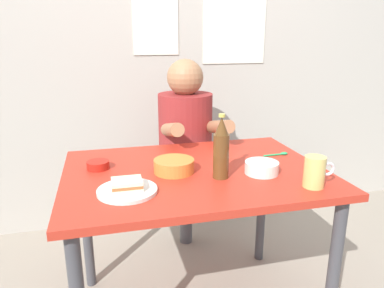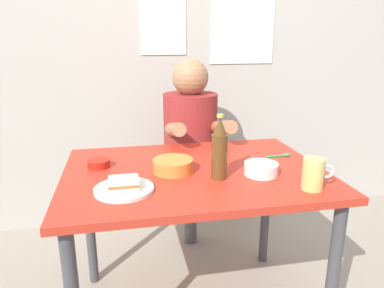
{
  "view_description": "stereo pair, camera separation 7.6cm",
  "coord_description": "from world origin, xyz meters",
  "px_view_note": "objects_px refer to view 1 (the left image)",
  "views": [
    {
      "loc": [
        -0.36,
        -1.4,
        1.28
      ],
      "look_at": [
        0.0,
        0.05,
        0.84
      ],
      "focal_mm": 33.68,
      "sensor_mm": 36.0,
      "label": 1
    },
    {
      "loc": [
        -0.29,
        -1.42,
        1.28
      ],
      "look_at": [
        0.0,
        0.05,
        0.84
      ],
      "focal_mm": 33.68,
      "sensor_mm": 36.0,
      "label": 2
    }
  ],
  "objects_px": {
    "stool": "(186,192)",
    "sambal_bowl_red": "(98,165)",
    "person_seated": "(186,128)",
    "beer_mug": "(315,172)",
    "plate_orange": "(127,191)",
    "sandwich": "(127,184)",
    "beer_bottle": "(221,149)",
    "dining_table": "(195,190)"
  },
  "relations": [
    {
      "from": "beer_bottle",
      "to": "sandwich",
      "type": "bearing_deg",
      "value": -171.29
    },
    {
      "from": "stool",
      "to": "sambal_bowl_red",
      "type": "bearing_deg",
      "value": -134.37
    },
    {
      "from": "stool",
      "to": "plate_orange",
      "type": "distance_m",
      "value": 0.98
    },
    {
      "from": "beer_mug",
      "to": "beer_bottle",
      "type": "distance_m",
      "value": 0.36
    },
    {
      "from": "person_seated",
      "to": "sandwich",
      "type": "bearing_deg",
      "value": -117.13
    },
    {
      "from": "beer_mug",
      "to": "plate_orange",
      "type": "bearing_deg",
      "value": 170.35
    },
    {
      "from": "sandwich",
      "to": "beer_mug",
      "type": "bearing_deg",
      "value": -9.65
    },
    {
      "from": "sandwich",
      "to": "beer_mug",
      "type": "height_order",
      "value": "beer_mug"
    },
    {
      "from": "sambal_bowl_red",
      "to": "dining_table",
      "type": "bearing_deg",
      "value": -15.47
    },
    {
      "from": "stool",
      "to": "person_seated",
      "type": "distance_m",
      "value": 0.42
    },
    {
      "from": "sandwich",
      "to": "sambal_bowl_red",
      "type": "distance_m",
      "value": 0.3
    },
    {
      "from": "beer_mug",
      "to": "beer_bottle",
      "type": "relative_size",
      "value": 0.48
    },
    {
      "from": "dining_table",
      "to": "stool",
      "type": "distance_m",
      "value": 0.7
    },
    {
      "from": "dining_table",
      "to": "sandwich",
      "type": "xyz_separation_m",
      "value": [
        -0.3,
        -0.17,
        0.13
      ]
    },
    {
      "from": "beer_mug",
      "to": "sambal_bowl_red",
      "type": "height_order",
      "value": "beer_mug"
    },
    {
      "from": "stool",
      "to": "beer_mug",
      "type": "distance_m",
      "value": 1.06
    },
    {
      "from": "dining_table",
      "to": "beer_mug",
      "type": "relative_size",
      "value": 8.73
    },
    {
      "from": "person_seated",
      "to": "plate_orange",
      "type": "relative_size",
      "value": 3.27
    },
    {
      "from": "dining_table",
      "to": "beer_bottle",
      "type": "xyz_separation_m",
      "value": [
        0.08,
        -0.11,
        0.21
      ]
    },
    {
      "from": "sandwich",
      "to": "person_seated",
      "type": "bearing_deg",
      "value": 62.87
    },
    {
      "from": "sandwich",
      "to": "plate_orange",
      "type": "bearing_deg",
      "value": -90.0
    },
    {
      "from": "stool",
      "to": "sandwich",
      "type": "relative_size",
      "value": 4.09
    },
    {
      "from": "stool",
      "to": "sambal_bowl_red",
      "type": "xyz_separation_m",
      "value": [
        -0.51,
        -0.52,
        0.41
      ]
    },
    {
      "from": "stool",
      "to": "person_seated",
      "type": "height_order",
      "value": "person_seated"
    },
    {
      "from": "beer_bottle",
      "to": "dining_table",
      "type": "bearing_deg",
      "value": 124.82
    },
    {
      "from": "plate_orange",
      "to": "sandwich",
      "type": "xyz_separation_m",
      "value": [
        0.0,
        0.0,
        0.02
      ]
    },
    {
      "from": "stool",
      "to": "beer_bottle",
      "type": "height_order",
      "value": "beer_bottle"
    },
    {
      "from": "dining_table",
      "to": "person_seated",
      "type": "distance_m",
      "value": 0.64
    },
    {
      "from": "person_seated",
      "to": "plate_orange",
      "type": "distance_m",
      "value": 0.89
    },
    {
      "from": "dining_table",
      "to": "stool",
      "type": "bearing_deg",
      "value": 80.55
    },
    {
      "from": "dining_table",
      "to": "sandwich",
      "type": "relative_size",
      "value": 10.0
    },
    {
      "from": "dining_table",
      "to": "person_seated",
      "type": "relative_size",
      "value": 1.53
    },
    {
      "from": "sandwich",
      "to": "sambal_bowl_red",
      "type": "bearing_deg",
      "value": 110.05
    },
    {
      "from": "dining_table",
      "to": "sandwich",
      "type": "height_order",
      "value": "sandwich"
    },
    {
      "from": "dining_table",
      "to": "plate_orange",
      "type": "distance_m",
      "value": 0.36
    },
    {
      "from": "plate_orange",
      "to": "beer_mug",
      "type": "xyz_separation_m",
      "value": [
        0.69,
        -0.12,
        0.05
      ]
    },
    {
      "from": "person_seated",
      "to": "beer_mug",
      "type": "xyz_separation_m",
      "value": [
        0.29,
        -0.91,
        0.03
      ]
    },
    {
      "from": "person_seated",
      "to": "plate_orange",
      "type": "height_order",
      "value": "person_seated"
    },
    {
      "from": "sandwich",
      "to": "beer_bottle",
      "type": "height_order",
      "value": "beer_bottle"
    },
    {
      "from": "sambal_bowl_red",
      "to": "plate_orange",
      "type": "bearing_deg",
      "value": -69.95
    },
    {
      "from": "beer_bottle",
      "to": "plate_orange",
      "type": "bearing_deg",
      "value": -171.29
    },
    {
      "from": "plate_orange",
      "to": "sambal_bowl_red",
      "type": "xyz_separation_m",
      "value": [
        -0.1,
        0.28,
        0.01
      ]
    }
  ]
}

